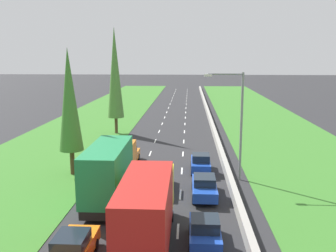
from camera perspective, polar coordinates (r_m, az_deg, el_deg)
The scene contains 16 objects.
ground_plane at distance 60.92m, azimuth 0.96°, elevation 0.82°, with size 300.00×300.00×0.00m, color #28282B.
grass_verge_left at distance 62.69m, azimuth -10.68°, elevation 0.94°, with size 14.00×140.00×0.04m, color #387528.
grass_verge_right at distance 62.05m, azimuth 14.32°, elevation 0.69°, with size 14.00×140.00×0.04m, color #387528.
median_barrier at distance 60.90m, azimuth 6.32°, elevation 1.16°, with size 0.44×120.00×0.85m, color #9E9B93.
lane_markings at distance 60.92m, azimuth 0.96°, elevation 0.83°, with size 3.64×116.00×0.01m.
orange_sedan_left_lane at distance 20.36m, azimuth -14.23°, elevation -17.56°, with size 1.82×4.50×1.64m.
blue_hatchback_right_lane at distance 21.55m, azimuth 5.56°, elevation -15.54°, with size 1.74×3.90×1.72m.
green_box_truck_left_lane at distance 27.71m, azimuth -8.67°, elevation -6.59°, with size 2.46×9.40×4.18m.
blue_sedan_right_lane at distance 28.33m, azimuth 5.49°, elevation -9.06°, with size 1.82×4.50×1.64m.
orange_sedan_left_lane_fourth at distance 36.74m, azimuth -6.04°, elevation -4.47°, with size 1.82×4.50×1.64m.
red_box_truck_centre_lane at distance 20.61m, azimuth -3.10°, elevation -12.64°, with size 2.46×9.40×4.18m.
blue_hatchback_right_lane_fifth at distance 34.10m, azimuth 4.94°, elevation -5.59°, with size 1.74×3.90×1.72m.
white_sedan_centre_lane at distance 29.59m, azimuth -1.50°, elevation -8.14°, with size 1.82×4.50×1.64m.
poplar_tree_second at distance 33.27m, azimuth -14.64°, elevation 3.79°, with size 2.08×2.08×11.05m.
poplar_tree_third at distance 50.41m, azimuth -8.01°, elevation 7.94°, with size 2.15×2.15×14.06m.
street_light_mast at distance 31.47m, azimuth 10.41°, elevation 1.12°, with size 3.20×0.28×9.00m.
Camera 1 is at (2.33, -0.00, 10.30)m, focal length 40.42 mm.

